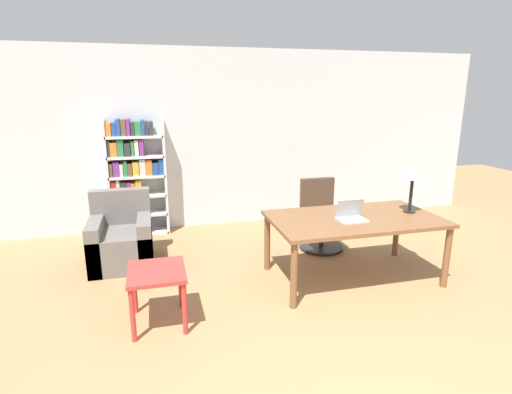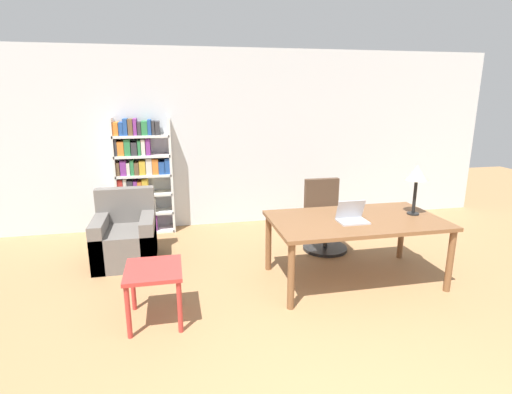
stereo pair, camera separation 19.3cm
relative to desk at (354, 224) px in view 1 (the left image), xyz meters
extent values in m
cube|color=silver|center=(-0.69, 2.35, 0.70)|extent=(8.00, 0.06, 2.70)
cube|color=brown|center=(0.00, 0.00, 0.05)|extent=(1.85, 1.04, 0.04)
cylinder|color=brown|center=(-0.87, -0.46, -0.31)|extent=(0.07, 0.07, 0.68)
cylinder|color=brown|center=(0.87, -0.46, -0.31)|extent=(0.07, 0.07, 0.68)
cylinder|color=brown|center=(-0.87, 0.46, -0.31)|extent=(0.07, 0.07, 0.68)
cylinder|color=brown|center=(0.87, 0.46, -0.31)|extent=(0.07, 0.07, 0.68)
cube|color=#B2B2B7|center=(-0.09, -0.11, 0.08)|extent=(0.31, 0.22, 0.02)
cube|color=#B2B2B7|center=(-0.09, -0.04, 0.20)|extent=(0.31, 0.08, 0.21)
cube|color=navy|center=(-0.09, -0.03, 0.20)|extent=(0.28, 0.07, 0.18)
cylinder|color=black|center=(0.70, 0.02, 0.08)|extent=(0.13, 0.13, 0.01)
cylinder|color=black|center=(0.70, 0.02, 0.28)|extent=(0.04, 0.04, 0.38)
cone|color=#C6B793|center=(0.70, 0.02, 0.55)|extent=(0.26, 0.26, 0.17)
cylinder|color=black|center=(0.03, 0.91, -0.63)|extent=(0.59, 0.59, 0.04)
cylinder|color=#262626|center=(0.03, 0.91, -0.45)|extent=(0.06, 0.06, 0.31)
cube|color=#4C3828|center=(0.03, 0.91, -0.25)|extent=(0.49, 0.49, 0.10)
cube|color=#4C3828|center=(0.03, 1.12, 0.04)|extent=(0.47, 0.08, 0.48)
cube|color=#B2332D|center=(-2.14, -0.40, -0.14)|extent=(0.50, 0.55, 0.04)
cylinder|color=#B2332D|center=(-2.36, -0.64, -0.40)|extent=(0.04, 0.04, 0.49)
cylinder|color=#B2332D|center=(-1.93, -0.64, -0.40)|extent=(0.04, 0.04, 0.49)
cylinder|color=#B2332D|center=(-2.36, -0.16, -0.40)|extent=(0.04, 0.04, 0.49)
cylinder|color=#B2332D|center=(-1.93, -0.16, -0.40)|extent=(0.04, 0.04, 0.49)
cube|color=#66605B|center=(-2.54, 1.04, -0.43)|extent=(0.72, 0.78, 0.44)
cube|color=#66605B|center=(-2.54, 1.35, 0.01)|extent=(0.72, 0.16, 0.44)
cube|color=#66605B|center=(-2.82, 1.04, -0.35)|extent=(0.16, 0.78, 0.59)
cube|color=#66605B|center=(-2.26, 1.04, -0.35)|extent=(0.16, 0.78, 0.59)
cube|color=white|center=(-2.74, 2.16, 0.21)|extent=(0.04, 0.28, 1.71)
cube|color=white|center=(-1.95, 2.16, 0.21)|extent=(0.04, 0.28, 1.71)
cube|color=white|center=(-2.34, 2.16, -0.63)|extent=(0.79, 0.28, 0.04)
cube|color=#333338|center=(-2.69, 2.16, -0.50)|extent=(0.05, 0.24, 0.23)
cube|color=silver|center=(-2.63, 2.16, -0.50)|extent=(0.07, 0.24, 0.23)
cube|color=#333338|center=(-2.55, 2.16, -0.50)|extent=(0.07, 0.24, 0.23)
cube|color=gold|center=(-2.47, 2.16, -0.50)|extent=(0.09, 0.24, 0.22)
cube|color=silver|center=(-2.38, 2.16, -0.50)|extent=(0.09, 0.24, 0.23)
cube|color=gold|center=(-2.31, 2.16, -0.52)|extent=(0.04, 0.24, 0.18)
cube|color=#7F338C|center=(-2.24, 2.16, -0.50)|extent=(0.08, 0.24, 0.23)
cube|color=white|center=(-2.34, 2.16, -0.34)|extent=(0.79, 0.28, 0.04)
cube|color=gold|center=(-2.68, 2.16, -0.23)|extent=(0.09, 0.24, 0.19)
cube|color=orange|center=(-2.58, 2.16, -0.22)|extent=(0.09, 0.24, 0.21)
cube|color=brown|center=(-2.51, 2.16, -0.23)|extent=(0.04, 0.24, 0.19)
cube|color=#234C99|center=(-2.46, 2.16, -0.22)|extent=(0.05, 0.24, 0.22)
cube|color=orange|center=(-2.39, 2.16, -0.21)|extent=(0.09, 0.24, 0.22)
cube|color=#333338|center=(-2.30, 2.16, -0.21)|extent=(0.07, 0.24, 0.23)
cube|color=silver|center=(-2.23, 2.16, -0.21)|extent=(0.05, 0.24, 0.23)
cube|color=white|center=(-2.34, 2.16, -0.06)|extent=(0.79, 0.28, 0.04)
cube|color=#B72D28|center=(-2.68, 2.16, 0.07)|extent=(0.08, 0.24, 0.22)
cube|color=silver|center=(-2.61, 2.16, 0.08)|extent=(0.05, 0.24, 0.23)
cube|color=#333338|center=(-2.55, 2.16, 0.06)|extent=(0.08, 0.24, 0.21)
cube|color=#7F338C|center=(-2.47, 2.16, 0.06)|extent=(0.05, 0.24, 0.20)
cube|color=orange|center=(-2.41, 2.16, 0.05)|extent=(0.06, 0.24, 0.18)
cube|color=gold|center=(-2.33, 2.16, 0.07)|extent=(0.08, 0.24, 0.22)
cube|color=white|center=(-2.34, 2.16, 0.23)|extent=(0.79, 0.28, 0.04)
cube|color=brown|center=(-2.69, 2.16, 0.34)|extent=(0.05, 0.24, 0.19)
cube|color=#7F338C|center=(-2.62, 2.16, 0.35)|extent=(0.08, 0.24, 0.21)
cube|color=silver|center=(-2.55, 2.16, 0.34)|extent=(0.05, 0.24, 0.18)
cube|color=#2D7F47|center=(-2.50, 2.16, 0.36)|extent=(0.05, 0.24, 0.22)
cube|color=brown|center=(-2.44, 2.16, 0.34)|extent=(0.06, 0.24, 0.18)
cube|color=gold|center=(-2.35, 2.16, 0.35)|extent=(0.09, 0.24, 0.20)
cube|color=silver|center=(-2.26, 2.16, 0.36)|extent=(0.08, 0.24, 0.23)
cube|color=orange|center=(-2.17, 2.16, 0.36)|extent=(0.09, 0.24, 0.22)
cube|color=#234C99|center=(-2.08, 2.16, 0.34)|extent=(0.08, 0.24, 0.18)
cube|color=#234C99|center=(-2.00, 2.16, 0.36)|extent=(0.08, 0.24, 0.23)
cube|color=white|center=(-2.34, 2.16, 0.51)|extent=(0.79, 0.28, 0.04)
cube|color=#333338|center=(-2.70, 2.16, 0.65)|extent=(0.04, 0.24, 0.23)
cube|color=orange|center=(-2.63, 2.16, 0.63)|extent=(0.09, 0.24, 0.20)
cube|color=#2D7F47|center=(-2.54, 2.16, 0.65)|extent=(0.08, 0.24, 0.23)
cube|color=#333338|center=(-2.45, 2.16, 0.63)|extent=(0.08, 0.24, 0.19)
cube|color=#2D7F47|center=(-2.38, 2.16, 0.64)|extent=(0.04, 0.24, 0.21)
cube|color=silver|center=(-2.32, 2.16, 0.64)|extent=(0.05, 0.24, 0.22)
cube|color=#7F338C|center=(-2.26, 2.16, 0.65)|extent=(0.06, 0.24, 0.23)
cube|color=white|center=(-2.34, 2.16, 0.80)|extent=(0.79, 0.28, 0.04)
cube|color=orange|center=(-2.68, 2.16, 0.91)|extent=(0.08, 0.24, 0.19)
cube|color=#234C99|center=(-2.61, 2.16, 0.91)|extent=(0.05, 0.24, 0.18)
cube|color=#234C99|center=(-2.55, 2.16, 0.93)|extent=(0.06, 0.24, 0.23)
cube|color=brown|center=(-2.48, 2.16, 0.93)|extent=(0.07, 0.24, 0.23)
cube|color=#7F338C|center=(-2.42, 2.16, 0.93)|extent=(0.05, 0.24, 0.23)
cube|color=#333338|center=(-2.36, 2.16, 0.91)|extent=(0.05, 0.24, 0.19)
cube|color=#2D7F47|center=(-2.29, 2.16, 0.91)|extent=(0.08, 0.24, 0.20)
cube|color=#234C99|center=(-2.22, 2.16, 0.92)|extent=(0.05, 0.24, 0.22)
cube|color=#333338|center=(-2.17, 2.16, 0.91)|extent=(0.04, 0.24, 0.20)
cube|color=#333338|center=(-2.11, 2.16, 0.91)|extent=(0.06, 0.24, 0.19)
camera|label=1|loc=(-2.11, -3.78, 1.39)|focal=28.00mm
camera|label=2|loc=(-1.92, -3.82, 1.39)|focal=28.00mm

